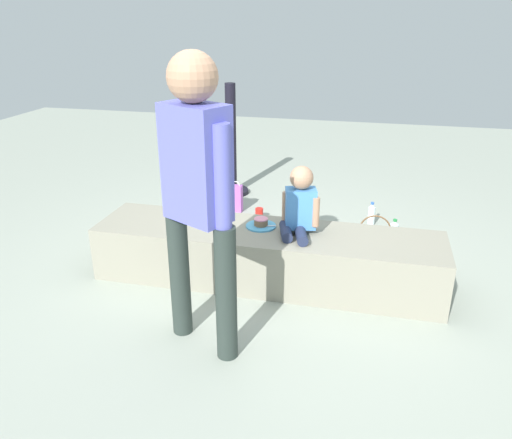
{
  "coord_description": "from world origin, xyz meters",
  "views": [
    {
      "loc": [
        0.7,
        -3.24,
        1.85
      ],
      "look_at": [
        0.02,
        -0.4,
        0.65
      ],
      "focal_mm": 35.62,
      "sensor_mm": 36.0,
      "label": 1
    }
  ],
  "objects_px": {
    "party_cup_red": "(259,214)",
    "water_bottle_far_side": "(394,231)",
    "water_bottle_near_gift": "(371,215)",
    "cake_plate": "(261,224)",
    "gift_bag": "(231,198)",
    "child_seated": "(300,205)",
    "cake_box_white": "(326,242)",
    "handbag_brown_canvas": "(374,243)",
    "adult_standing": "(197,182)",
    "handbag_black_leather": "(212,220)"
  },
  "relations": [
    {
      "from": "child_seated",
      "to": "cake_box_white",
      "type": "relative_size",
      "value": 1.73
    },
    {
      "from": "water_bottle_near_gift",
      "to": "water_bottle_far_side",
      "type": "relative_size",
      "value": 1.1
    },
    {
      "from": "cake_plate",
      "to": "gift_bag",
      "type": "distance_m",
      "value": 1.39
    },
    {
      "from": "gift_bag",
      "to": "water_bottle_far_side",
      "type": "height_order",
      "value": "gift_bag"
    },
    {
      "from": "gift_bag",
      "to": "water_bottle_near_gift",
      "type": "bearing_deg",
      "value": -1.65
    },
    {
      "from": "child_seated",
      "to": "adult_standing",
      "type": "height_order",
      "value": "adult_standing"
    },
    {
      "from": "gift_bag",
      "to": "water_bottle_far_side",
      "type": "distance_m",
      "value": 1.61
    },
    {
      "from": "party_cup_red",
      "to": "handbag_black_leather",
      "type": "distance_m",
      "value": 0.52
    },
    {
      "from": "cake_plate",
      "to": "gift_bag",
      "type": "relative_size",
      "value": 0.72
    },
    {
      "from": "child_seated",
      "to": "handbag_black_leather",
      "type": "relative_size",
      "value": 1.6
    },
    {
      "from": "party_cup_red",
      "to": "cake_box_white",
      "type": "distance_m",
      "value": 0.84
    },
    {
      "from": "water_bottle_near_gift",
      "to": "water_bottle_far_side",
      "type": "height_order",
      "value": "water_bottle_near_gift"
    },
    {
      "from": "gift_bag",
      "to": "water_bottle_near_gift",
      "type": "height_order",
      "value": "gift_bag"
    },
    {
      "from": "party_cup_red",
      "to": "gift_bag",
      "type": "bearing_deg",
      "value": 154.99
    },
    {
      "from": "water_bottle_near_gift",
      "to": "cake_plate",
      "type": "bearing_deg",
      "value": -123.18
    },
    {
      "from": "cake_box_white",
      "to": "water_bottle_near_gift",
      "type": "bearing_deg",
      "value": 59.6
    },
    {
      "from": "child_seated",
      "to": "cake_plate",
      "type": "distance_m",
      "value": 0.35
    },
    {
      "from": "child_seated",
      "to": "handbag_brown_canvas",
      "type": "distance_m",
      "value": 0.9
    },
    {
      "from": "cake_box_white",
      "to": "adult_standing",
      "type": "bearing_deg",
      "value": -110.83
    },
    {
      "from": "gift_bag",
      "to": "party_cup_red",
      "type": "height_order",
      "value": "gift_bag"
    },
    {
      "from": "party_cup_red",
      "to": "handbag_brown_canvas",
      "type": "bearing_deg",
      "value": -28.14
    },
    {
      "from": "cake_plate",
      "to": "adult_standing",
      "type": "bearing_deg",
      "value": -98.88
    },
    {
      "from": "child_seated",
      "to": "party_cup_red",
      "type": "bearing_deg",
      "value": 115.96
    },
    {
      "from": "water_bottle_near_gift",
      "to": "handbag_brown_canvas",
      "type": "relative_size",
      "value": 0.61
    },
    {
      "from": "water_bottle_far_side",
      "to": "party_cup_red",
      "type": "xyz_separation_m",
      "value": [
        -1.24,
        0.21,
        -0.04
      ]
    },
    {
      "from": "handbag_brown_canvas",
      "to": "child_seated",
      "type": "bearing_deg",
      "value": -133.97
    },
    {
      "from": "adult_standing",
      "to": "child_seated",
      "type": "bearing_deg",
      "value": 63.48
    },
    {
      "from": "cake_plate",
      "to": "cake_box_white",
      "type": "height_order",
      "value": "cake_plate"
    },
    {
      "from": "party_cup_red",
      "to": "water_bottle_far_side",
      "type": "bearing_deg",
      "value": -9.54
    },
    {
      "from": "gift_bag",
      "to": "cake_box_white",
      "type": "distance_m",
      "value": 1.2
    },
    {
      "from": "child_seated",
      "to": "party_cup_red",
      "type": "relative_size",
      "value": 4.36
    },
    {
      "from": "water_bottle_near_gift",
      "to": "child_seated",
      "type": "bearing_deg",
      "value": -111.74
    },
    {
      "from": "cake_box_white",
      "to": "handbag_brown_canvas",
      "type": "xyz_separation_m",
      "value": [
        0.39,
        -0.09,
        0.08
      ]
    },
    {
      "from": "cake_plate",
      "to": "party_cup_red",
      "type": "bearing_deg",
      "value": 103.81
    },
    {
      "from": "child_seated",
      "to": "gift_bag",
      "type": "height_order",
      "value": "child_seated"
    },
    {
      "from": "adult_standing",
      "to": "party_cup_red",
      "type": "xyz_separation_m",
      "value": [
        -0.12,
        1.98,
        -0.96
      ]
    },
    {
      "from": "gift_bag",
      "to": "water_bottle_far_side",
      "type": "relative_size",
      "value": 1.55
    },
    {
      "from": "handbag_black_leather",
      "to": "party_cup_red",
      "type": "bearing_deg",
      "value": 47.98
    },
    {
      "from": "child_seated",
      "to": "adult_standing",
      "type": "xyz_separation_m",
      "value": [
        -0.42,
        -0.85,
        0.4
      ]
    },
    {
      "from": "cake_plate",
      "to": "cake_box_white",
      "type": "xyz_separation_m",
      "value": [
        0.43,
        0.59,
        -0.37
      ]
    },
    {
      "from": "water_bottle_near_gift",
      "to": "party_cup_red",
      "type": "bearing_deg",
      "value": -173.84
    },
    {
      "from": "adult_standing",
      "to": "cake_box_white",
      "type": "relative_size",
      "value": 6.01
    },
    {
      "from": "party_cup_red",
      "to": "handbag_brown_canvas",
      "type": "distance_m",
      "value": 1.22
    },
    {
      "from": "child_seated",
      "to": "water_bottle_near_gift",
      "type": "xyz_separation_m",
      "value": [
        0.49,
        1.24,
        -0.51
      ]
    },
    {
      "from": "water_bottle_near_gift",
      "to": "gift_bag",
      "type": "bearing_deg",
      "value": 178.35
    },
    {
      "from": "adult_standing",
      "to": "water_bottle_far_side",
      "type": "height_order",
      "value": "adult_standing"
    },
    {
      "from": "water_bottle_near_gift",
      "to": "cake_box_white",
      "type": "height_order",
      "value": "water_bottle_near_gift"
    },
    {
      "from": "cake_plate",
      "to": "party_cup_red",
      "type": "relative_size",
      "value": 2.02
    },
    {
      "from": "water_bottle_far_side",
      "to": "handbag_brown_canvas",
      "type": "height_order",
      "value": "handbag_brown_canvas"
    },
    {
      "from": "party_cup_red",
      "to": "handbag_brown_canvas",
      "type": "height_order",
      "value": "handbag_brown_canvas"
    }
  ]
}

